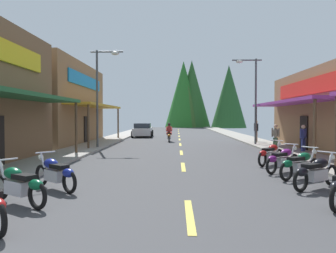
{
  "coord_description": "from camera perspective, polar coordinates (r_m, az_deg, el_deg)",
  "views": [
    {
      "loc": [
        -0.27,
        0.69,
        2.04
      ],
      "look_at": [
        -0.89,
        24.18,
        1.36
      ],
      "focal_mm": 35.26,
      "sensor_mm": 36.0,
      "label": 1
    }
  ],
  "objects": [
    {
      "name": "streetlamp_left",
      "position": [
        21.62,
        -11.36,
        7.05
      ],
      "size": [
        2.09,
        0.3,
        6.29
      ],
      "color": "#474C51",
      "rests_on": "ground"
    },
    {
      "name": "treeline_backdrop",
      "position": [
        66.0,
        5.01,
        5.2
      ],
      "size": [
        15.52,
        11.32,
        13.5
      ],
      "color": "#255223",
      "rests_on": "ground"
    },
    {
      "name": "centerline_dashes",
      "position": [
        27.23,
        2.07,
        -2.63
      ],
      "size": [
        0.16,
        54.94,
        0.01
      ],
      "color": "#E0C64C",
      "rests_on": "ground"
    },
    {
      "name": "ground",
      "position": [
        24.78,
        2.12,
        -3.19
      ],
      "size": [
        9.91,
        80.75,
        0.1
      ],
      "primitive_type": "cube",
      "color": "#424244"
    },
    {
      "name": "motorcycle_parked_right_5",
      "position": [
        14.7,
        17.32,
        -4.48
      ],
      "size": [
        1.52,
        1.64,
        1.04
      ],
      "rotation": [
        0.0,
        0.0,
        0.83
      ],
      "color": "black",
      "rests_on": "ground"
    },
    {
      "name": "motorcycle_parked_right_3",
      "position": [
        11.77,
        21.86,
        -6.05
      ],
      "size": [
        1.8,
        1.32,
        1.04
      ],
      "rotation": [
        0.0,
        0.0,
        0.62
      ],
      "color": "black",
      "rests_on": "ground"
    },
    {
      "name": "pedestrian_by_shop",
      "position": [
        19.99,
        22.34,
        -1.68
      ],
      "size": [
        0.48,
        0.42,
        1.6
      ],
      "rotation": [
        0.0,
        0.0,
        5.34
      ],
      "color": "#333F8C",
      "rests_on": "ground"
    },
    {
      "name": "motorcycle_parked_left_1",
      "position": [
        8.49,
        -24.43,
        -9.04
      ],
      "size": [
        1.85,
        1.24,
        1.04
      ],
      "rotation": [
        0.0,
        0.0,
        2.57
      ],
      "color": "black",
      "rests_on": "ground"
    },
    {
      "name": "pedestrian_strolling",
      "position": [
        20.81,
        18.08,
        -1.53
      ],
      "size": [
        0.42,
        0.49,
        1.59
      ],
      "rotation": [
        0.0,
        0.0,
        0.59
      ],
      "color": "#3F593F",
      "rests_on": "ground"
    },
    {
      "name": "streetlamp_right",
      "position": [
        24.3,
        14.21,
        6.28
      ],
      "size": [
        2.09,
        0.3,
        6.18
      ],
      "color": "#474C51",
      "rests_on": "ground"
    },
    {
      "name": "storefront_left_far",
      "position": [
        27.5,
        -21.53,
        3.68
      ],
      "size": [
        9.27,
        11.92,
        6.14
      ],
      "color": "olive",
      "rests_on": "ground"
    },
    {
      "name": "sidewalk_right",
      "position": [
        25.58,
        16.01,
        -2.85
      ],
      "size": [
        2.35,
        80.75,
        0.12
      ],
      "primitive_type": "cube",
      "color": "gray",
      "rests_on": "ground"
    },
    {
      "name": "pedestrian_waiting",
      "position": [
        26.96,
        14.99,
        -0.54
      ],
      "size": [
        0.36,
        0.55,
        1.78
      ],
      "rotation": [
        0.0,
        0.0,
        3.45
      ],
      "color": "#B2A599",
      "rests_on": "ground"
    },
    {
      "name": "motorcycle_parked_right_2",
      "position": [
        10.3,
        24.24,
        -7.17
      ],
      "size": [
        1.8,
        1.32,
        1.04
      ],
      "rotation": [
        0.0,
        0.0,
        0.62
      ],
      "color": "black",
      "rests_on": "ground"
    },
    {
      "name": "motorcycle_parked_left_2",
      "position": [
        9.83,
        -18.93,
        -7.52
      ],
      "size": [
        1.7,
        1.45,
        1.04
      ],
      "rotation": [
        0.0,
        0.0,
        2.44
      ],
      "color": "black",
      "rests_on": "ground"
    },
    {
      "name": "parked_car_curbside",
      "position": [
        33.88,
        -4.41,
        -0.64
      ],
      "size": [
        2.18,
        4.36,
        1.4
      ],
      "rotation": [
        0.0,
        0.0,
        1.6
      ],
      "color": "silver",
      "rests_on": "ground"
    },
    {
      "name": "motorcycle_parked_right_4",
      "position": [
        12.89,
        19.24,
        -5.36
      ],
      "size": [
        1.69,
        1.47,
        1.04
      ],
      "rotation": [
        0.0,
        0.0,
        0.71
      ],
      "color": "black",
      "rests_on": "ground"
    },
    {
      "name": "sidewalk_left",
      "position": [
        25.45,
        -11.83,
        -2.85
      ],
      "size": [
        2.35,
        80.75,
        0.12
      ],
      "primitive_type": "cube",
      "color": "#9E9991",
      "rests_on": "ground"
    },
    {
      "name": "rider_cruising_lead",
      "position": [
        27.15,
        0.19,
        -1.27
      ],
      "size": [
        0.6,
        2.14,
        1.57
      ],
      "rotation": [
        0.0,
        0.0,
        1.58
      ],
      "color": "black",
      "rests_on": "ground"
    }
  ]
}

